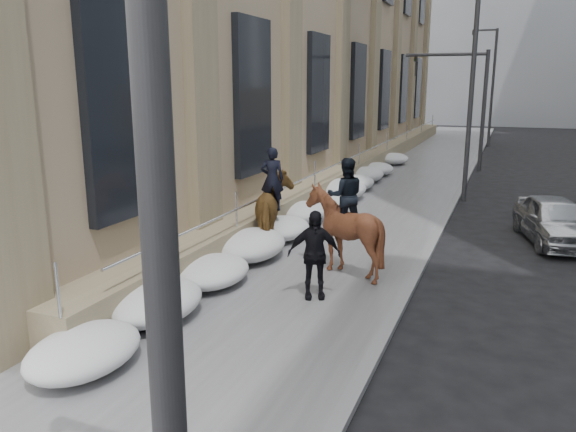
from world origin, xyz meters
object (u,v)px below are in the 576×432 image
Objects in this scene: mounted_horse_right at (344,226)px; pedestrian at (314,254)px; mounted_horse_left at (275,207)px; car_silver at (554,220)px.

mounted_horse_right is 1.74m from pedestrian.
mounted_horse_right is (2.35, -1.55, 0.08)m from mounted_horse_left.
mounted_horse_right is 0.69× the size of car_silver.
pedestrian is at bearing 102.68° from mounted_horse_left.
mounted_horse_right is at bearing 125.00° from mounted_horse_left.
car_silver is (4.71, 5.02, -0.57)m from mounted_horse_right.
pedestrian is (-0.12, -1.72, -0.20)m from mounted_horse_right.
mounted_horse_left is at bearing 100.22° from pedestrian.
mounted_horse_left is 7.89m from car_silver.
mounted_horse_right is 1.45× the size of pedestrian.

